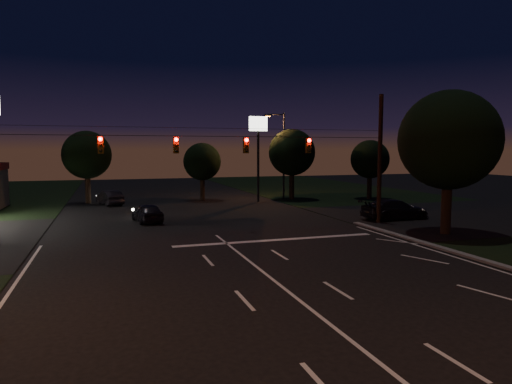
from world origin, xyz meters
name	(u,v)px	position (x,y,z in m)	size (l,w,h in m)	color
ground	(317,314)	(0.00, 0.00, 0.00)	(140.00, 140.00, 0.00)	black
cross_street_right	(459,216)	(20.00, 16.00, 0.00)	(20.00, 16.00, 0.02)	black
stop_bar	(277,240)	(3.00, 11.50, 0.01)	(12.00, 0.50, 0.01)	silver
utility_pole_right	(378,223)	(12.00, 15.00, 0.00)	(0.30, 0.30, 9.00)	black
signal_span	(212,144)	(0.00, 14.96, 5.50)	(24.00, 0.40, 1.56)	black
pole_sign_right	(258,139)	(8.00, 30.00, 6.24)	(1.80, 0.30, 8.40)	black
street_light_right_far	(281,149)	(11.24, 32.00, 5.24)	(2.20, 0.35, 9.00)	black
tree_right_near	(447,141)	(13.53, 10.17, 5.68)	(6.00, 6.00, 8.76)	black
tree_far_b	(87,155)	(-7.98, 34.13, 4.61)	(4.60, 4.60, 6.98)	black
tree_far_c	(202,162)	(3.02, 33.10, 3.90)	(3.80, 3.80, 5.86)	black
tree_far_d	(292,153)	(12.02, 31.13, 4.83)	(4.80, 4.80, 7.30)	black
tree_far_e	(370,160)	(20.02, 29.11, 4.11)	(4.00, 4.00, 6.18)	black
car_oncoming_a	(147,213)	(-3.53, 20.49, 0.68)	(1.61, 4.00, 1.36)	black
car_oncoming_b	(110,198)	(-6.02, 32.05, 0.68)	(1.44, 4.12, 1.36)	black
car_cross	(395,209)	(14.01, 15.95, 0.76)	(2.13, 5.23, 1.52)	black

